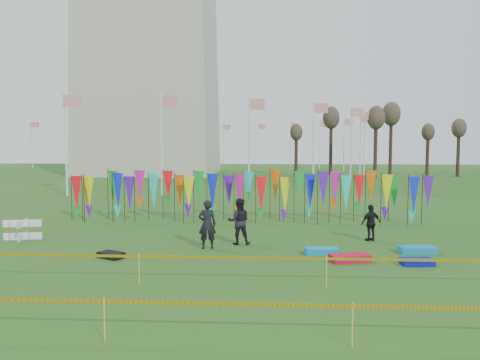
# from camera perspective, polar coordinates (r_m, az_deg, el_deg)

# --- Properties ---
(ground) EXTENTS (160.00, 160.00, 0.00)m
(ground) POSITION_cam_1_polar(r_m,az_deg,el_deg) (15.88, -2.05, -10.20)
(ground) COLOR #234D15
(ground) RESTS_ON ground
(flagpole_ring) EXTENTS (57.40, 56.16, 8.00)m
(flagpole_ring) POSITION_cam_1_polar(r_m,az_deg,el_deg) (65.15, -10.54, 4.30)
(flagpole_ring) COLOR silver
(flagpole_ring) RESTS_ON ground
(banner_row) EXTENTS (18.64, 0.64, 2.52)m
(banner_row) POSITION_cam_1_polar(r_m,az_deg,el_deg) (24.10, 0.47, -1.24)
(banner_row) COLOR black
(banner_row) RESTS_ON ground
(caution_tape_near) EXTENTS (26.00, 0.02, 0.90)m
(caution_tape_near) POSITION_cam_1_polar(r_m,az_deg,el_deg) (13.38, -3.97, -9.55)
(caution_tape_near) COLOR yellow
(caution_tape_near) RESTS_ON ground
(caution_tape_far) EXTENTS (26.00, 0.02, 0.90)m
(caution_tape_far) POSITION_cam_1_polar(r_m,az_deg,el_deg) (9.76, -6.85, -14.90)
(caution_tape_far) COLOR yellow
(caution_tape_far) RESTS_ON ground
(box_kite) EXTENTS (0.78, 0.78, 0.87)m
(box_kite) POSITION_cam_1_polar(r_m,az_deg,el_deg) (21.62, -24.98, -5.52)
(box_kite) COLOR red
(box_kite) RESTS_ON ground
(person_left) EXTENTS (0.76, 0.61, 1.88)m
(person_left) POSITION_cam_1_polar(r_m,az_deg,el_deg) (18.01, -4.02, -5.41)
(person_left) COLOR black
(person_left) RESTS_ON ground
(person_mid) EXTENTS (0.94, 0.63, 1.85)m
(person_mid) POSITION_cam_1_polar(r_m,az_deg,el_deg) (18.72, -0.13, -5.06)
(person_mid) COLOR black
(person_mid) RESTS_ON ground
(person_right) EXTENTS (1.02, 0.81, 1.52)m
(person_right) POSITION_cam_1_polar(r_m,az_deg,el_deg) (20.12, 15.68, -5.04)
(person_right) COLOR black
(person_right) RESTS_ON ground
(kite_bag_turquoise) EXTENTS (1.22, 0.67, 0.24)m
(kite_bag_turquoise) POSITION_cam_1_polar(r_m,az_deg,el_deg) (17.42, 9.93, -8.55)
(kite_bag_turquoise) COLOR #0D8BCE
(kite_bag_turquoise) RESTS_ON ground
(kite_bag_blue) EXTENTS (1.09, 0.64, 0.22)m
(kite_bag_blue) POSITION_cam_1_polar(r_m,az_deg,el_deg) (16.78, 20.77, -9.30)
(kite_bag_blue) COLOR #0B10B8
(kite_bag_blue) RESTS_ON ground
(kite_bag_red) EXTENTS (1.45, 0.93, 0.25)m
(kite_bag_red) POSITION_cam_1_polar(r_m,az_deg,el_deg) (16.57, 13.25, -9.25)
(kite_bag_red) COLOR red
(kite_bag_red) RESTS_ON ground
(kite_bag_black) EXTENTS (1.04, 0.89, 0.21)m
(kite_bag_black) POSITION_cam_1_polar(r_m,az_deg,el_deg) (17.26, -15.45, -8.82)
(kite_bag_black) COLOR black
(kite_bag_black) RESTS_ON ground
(kite_bag_teal) EXTENTS (1.32, 0.67, 0.25)m
(kite_bag_teal) POSITION_cam_1_polar(r_m,az_deg,el_deg) (18.53, 20.81, -7.97)
(kite_bag_teal) COLOR #0D86BD
(kite_bag_teal) RESTS_ON ground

